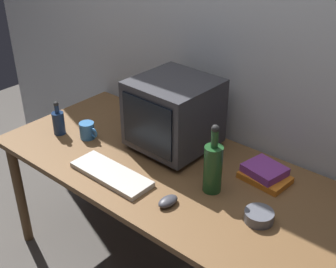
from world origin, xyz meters
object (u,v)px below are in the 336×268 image
Objects in this scene: computer_mouse at (168,201)px; crt_monitor at (174,114)px; cd_spindle at (259,216)px; bottle_tall at (213,167)px; bottle_short at (59,122)px; mug at (87,131)px; keyboard at (111,174)px; book_stack at (265,174)px.

crt_monitor is at bearing 131.33° from computer_mouse.
cd_spindle reaches higher than computer_mouse.
crt_monitor is 0.41m from bottle_tall.
mug is at bearing 23.07° from bottle_short.
bottle_short is 1.59× the size of cd_spindle.
computer_mouse is at bearing -155.23° from cd_spindle.
crt_monitor reaches higher than bottle_tall.
bottle_short is (-0.51, 0.10, 0.06)m from keyboard.
crt_monitor reaches higher than cd_spindle.
crt_monitor is 3.31× the size of mug.
cd_spindle is (0.63, -0.22, -0.17)m from crt_monitor.
cd_spindle is (0.35, 0.16, 0.00)m from computer_mouse.
computer_mouse is at bearing -117.27° from book_stack.
bottle_tall is (0.37, -0.18, -0.07)m from crt_monitor.
book_stack is (0.22, 0.43, 0.01)m from computer_mouse.
bottle_tall reaches higher than mug.
crt_monitor is at bearing 82.79° from keyboard.
book_stack is 0.96m from mug.
keyboard is 3.50× the size of mug.
bottle_short reaches higher than cd_spindle.
bottle_short is at bearing 178.58° from computer_mouse.
book_stack is at bearing 16.56° from mug.
crt_monitor reaches higher than bottle_short.
bottle_tall is at bearing 3.69° from mug.
book_stack is at bearing 38.70° from keyboard.
bottle_short is at bearing -152.75° from crt_monitor.
keyboard is 0.53m from bottle_short.
computer_mouse is 0.38m from cd_spindle.
bottle_short is 1.59× the size of mug.
book_stack is at bearing 17.55° from bottle_short.
bottle_tall is 0.28m from book_stack.
keyboard is 0.49m from bottle_tall.
keyboard is (-0.05, -0.39, -0.18)m from crt_monitor.
cd_spindle is (0.68, 0.17, 0.01)m from keyboard.
mug is (-0.78, -0.05, -0.08)m from bottle_tall.
bottle_short reaches higher than keyboard.
bottle_tall is at bearing -122.02° from book_stack.
bottle_short is (-0.57, -0.29, -0.12)m from crt_monitor.
cd_spindle is (0.26, -0.05, -0.10)m from bottle_tall.
keyboard is 0.34m from computer_mouse.
bottle_tall is (0.42, 0.22, 0.11)m from keyboard.
crt_monitor reaches higher than mug.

